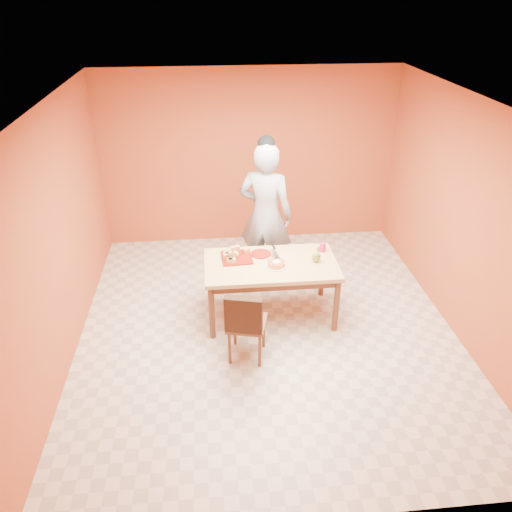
{
  "coord_description": "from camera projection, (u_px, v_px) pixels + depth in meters",
  "views": [
    {
      "loc": [
        -0.62,
        -4.88,
        3.76
      ],
      "look_at": [
        -0.11,
        0.3,
        0.86
      ],
      "focal_mm": 35.0,
      "sensor_mm": 36.0,
      "label": 1
    }
  ],
  "objects": [
    {
      "name": "floor",
      "position": [
        267.0,
        328.0,
        6.13
      ],
      "size": [
        5.0,
        5.0,
        0.0
      ],
      "primitive_type": "plane",
      "color": "beige",
      "rests_on": "ground"
    },
    {
      "name": "red_dinner_plate",
      "position": [
        261.0,
        254.0,
        6.2
      ],
      "size": [
        0.32,
        0.32,
        0.02
      ],
      "primitive_type": "cylinder",
      "rotation": [
        0.0,
        0.0,
        0.36
      ],
      "color": "maroon",
      "rests_on": "dining_table"
    },
    {
      "name": "egg_ornament",
      "position": [
        316.0,
        257.0,
        6.0
      ],
      "size": [
        0.13,
        0.11,
        0.14
      ],
      "primitive_type": "ellipsoid",
      "rotation": [
        0.0,
        0.0,
        -0.23
      ],
      "color": "olive",
      "rests_on": "dining_table"
    },
    {
      "name": "white_cake_plate",
      "position": [
        276.0,
        266.0,
        5.94
      ],
      "size": [
        0.34,
        0.34,
        0.01
      ],
      "primitive_type": "cylinder",
      "rotation": [
        0.0,
        0.0,
        -0.36
      ],
      "color": "silver",
      "rests_on": "dining_table"
    },
    {
      "name": "wall_right",
      "position": [
        465.0,
        221.0,
        5.66
      ],
      "size": [
        0.0,
        5.0,
        5.0
      ],
      "primitive_type": "plane",
      "rotation": [
        1.57,
        0.0,
        -1.57
      ],
      "color": "#B44429",
      "rests_on": "floor"
    },
    {
      "name": "sponge_cake",
      "position": [
        276.0,
        264.0,
        5.93
      ],
      "size": [
        0.28,
        0.28,
        0.05
      ],
      "primitive_type": "cylinder",
      "rotation": [
        0.0,
        0.0,
        0.4
      ],
      "color": "#F2B03E",
      "rests_on": "white_cake_plate"
    },
    {
      "name": "dining_table",
      "position": [
        271.0,
        270.0,
        6.06
      ],
      "size": [
        1.6,
        0.9,
        0.76
      ],
      "color": "#D3B86E",
      "rests_on": "floor"
    },
    {
      "name": "wall_back",
      "position": [
        249.0,
        158.0,
        7.64
      ],
      "size": [
        4.5,
        0.0,
        4.5
      ],
      "primitive_type": "plane",
      "rotation": [
        1.57,
        0.0,
        0.0
      ],
      "color": "#B44429",
      "rests_on": "floor"
    },
    {
      "name": "pastry_platter",
      "position": [
        237.0,
        258.0,
        6.11
      ],
      "size": [
        0.39,
        0.39,
        0.02
      ],
      "primitive_type": "cube",
      "rotation": [
        0.0,
        0.0,
        0.06
      ],
      "color": "maroon",
      "rests_on": "dining_table"
    },
    {
      "name": "cake_server",
      "position": [
        275.0,
        254.0,
        6.07
      ],
      "size": [
        0.09,
        0.25,
        0.01
      ],
      "primitive_type": "cube",
      "rotation": [
        0.0,
        0.0,
        0.16
      ],
      "color": "silver",
      "rests_on": "sponge_cake"
    },
    {
      "name": "person",
      "position": [
        266.0,
        215.0,
        6.64
      ],
      "size": [
        0.86,
        0.72,
        2.0
      ],
      "primitive_type": "imported",
      "rotation": [
        0.0,
        0.0,
        2.76
      ],
      "color": "gray",
      "rests_on": "floor"
    },
    {
      "name": "pastry_pile",
      "position": [
        237.0,
        253.0,
        6.08
      ],
      "size": [
        0.33,
        0.33,
        0.11
      ],
      "primitive_type": null,
      "color": "tan",
      "rests_on": "pastry_platter"
    },
    {
      "name": "ceiling",
      "position": [
        270.0,
        104.0,
        4.81
      ],
      "size": [
        5.0,
        5.0,
        0.0
      ],
      "primitive_type": "plane",
      "rotation": [
        3.14,
        0.0,
        0.0
      ],
      "color": "silver",
      "rests_on": "wall_back"
    },
    {
      "name": "checker_tin",
      "position": [
        321.0,
        249.0,
        6.28
      ],
      "size": [
        0.12,
        0.12,
        0.03
      ],
      "primitive_type": "cylinder",
      "rotation": [
        0.0,
        0.0,
        0.17
      ],
      "color": "#361C0E",
      "rests_on": "dining_table"
    },
    {
      "name": "magenta_glass",
      "position": [
        323.0,
        247.0,
        6.25
      ],
      "size": [
        0.1,
        0.1,
        0.11
      ],
      "primitive_type": "cylinder",
      "rotation": [
        0.0,
        0.0,
        0.38
      ],
      "color": "#B81B4D",
      "rests_on": "dining_table"
    },
    {
      "name": "dining_chair",
      "position": [
        247.0,
        322.0,
        5.46
      ],
      "size": [
        0.51,
        0.57,
        0.91
      ],
      "rotation": [
        0.0,
        0.0,
        -0.24
      ],
      "color": "brown",
      "rests_on": "floor"
    },
    {
      "name": "wall_left",
      "position": [
        58.0,
        239.0,
        5.28
      ],
      "size": [
        0.0,
        5.0,
        5.0
      ],
      "primitive_type": "plane",
      "rotation": [
        1.57,
        0.0,
        1.57
      ],
      "color": "#B44429",
      "rests_on": "floor"
    }
  ]
}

